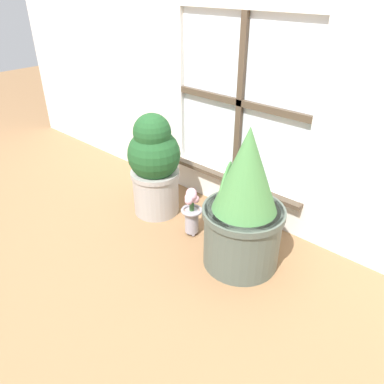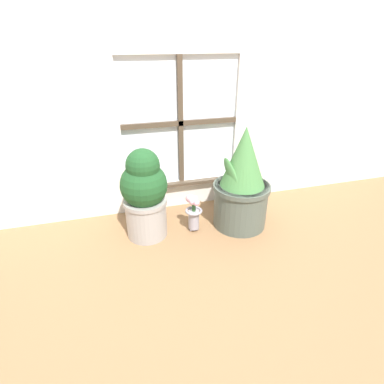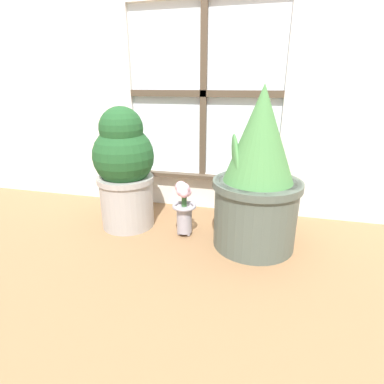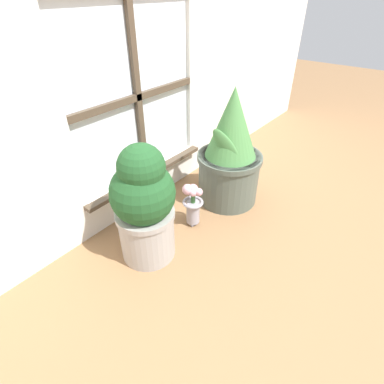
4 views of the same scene
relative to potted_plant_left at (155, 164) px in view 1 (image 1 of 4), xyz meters
name	(u,v)px [view 1 (image 1 of 4)]	position (x,y,z in m)	size (l,w,h in m)	color
ground_plane	(177,245)	(0.34, -0.17, -0.32)	(10.00, 10.00, 0.00)	olive
potted_plant_left	(155,164)	(0.00, 0.00, 0.00)	(0.31, 0.31, 0.63)	#9E9993
potted_plant_right	(244,207)	(0.68, -0.05, 0.01)	(0.40, 0.40, 0.74)	#4C564C
flower_vase	(192,210)	(0.33, -0.04, -0.16)	(0.12, 0.12, 0.28)	#99939E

